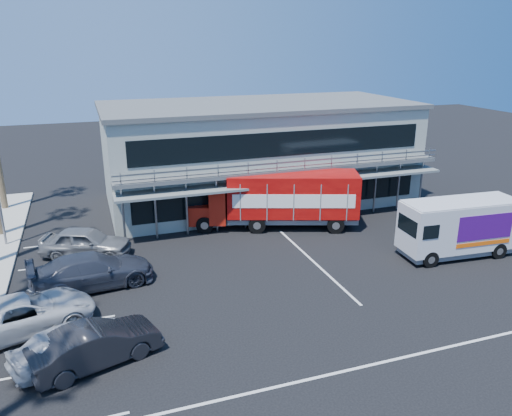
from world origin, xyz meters
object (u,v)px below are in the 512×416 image
object	(u,v)px
parked_car_a	(71,343)
white_van	(459,227)
parked_car_b	(96,345)
red_truck	(281,198)

from	to	relation	value
parked_car_a	white_van	bearing A→B (deg)	-104.66
parked_car_a	parked_car_b	distance (m)	1.02
red_truck	white_van	distance (m)	10.72
red_truck	parked_car_b	xyz separation A→B (m)	(-11.90, -11.24, -1.19)
parked_car_a	parked_car_b	xyz separation A→B (m)	(0.89, -0.50, 0.03)
red_truck	parked_car_b	size ratio (longest dim) A/B	2.28
parked_car_a	red_truck	bearing A→B (deg)	-73.71
white_van	parked_car_b	xyz separation A→B (m)	(-19.59, -3.78, -0.92)
red_truck	parked_car_a	world-z (taller)	red_truck
red_truck	parked_car_a	size ratio (longest dim) A/B	2.46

